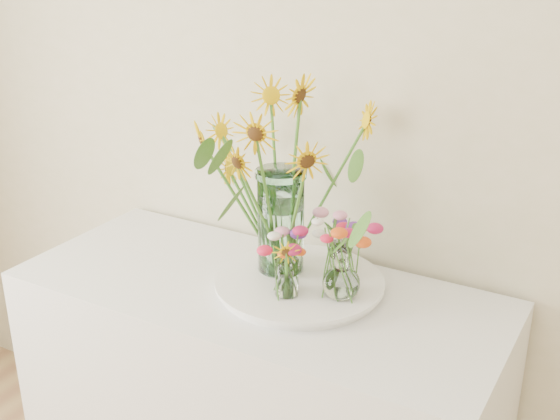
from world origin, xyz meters
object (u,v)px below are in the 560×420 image
at_px(tray, 299,285).
at_px(small_vase_b, 341,273).
at_px(mason_jar, 281,221).
at_px(small_vase_c, 340,261).
at_px(counter, 259,417).
at_px(small_vase_a, 287,278).

xyz_separation_m(tray, small_vase_b, (0.14, -0.03, 0.09)).
distance_m(mason_jar, small_vase_b, 0.24).
bearing_deg(tray, mason_jar, 156.49).
bearing_deg(small_vase_c, small_vase_b, -62.68).
height_order(tray, small_vase_c, small_vase_c).
xyz_separation_m(counter, mason_jar, (0.03, 0.08, 0.63)).
bearing_deg(tray, small_vase_c, 41.67).
height_order(tray, small_vase_a, small_vase_a).
bearing_deg(tray, small_vase_b, -11.04).
xyz_separation_m(small_vase_a, small_vase_b, (0.13, 0.07, 0.02)).
relative_size(small_vase_b, small_vase_c, 1.38).
distance_m(counter, small_vase_a, 0.54).
bearing_deg(mason_jar, counter, -109.30).
height_order(mason_jar, small_vase_c, mason_jar).
bearing_deg(counter, tray, 24.31).
bearing_deg(small_vase_a, counter, 160.46).
distance_m(tray, small_vase_a, 0.11).
xyz_separation_m(tray, mason_jar, (-0.08, 0.04, 0.17)).
bearing_deg(small_vase_c, mason_jar, -165.99).
xyz_separation_m(mason_jar, small_vase_c, (0.17, 0.04, -0.10)).
height_order(counter, mason_jar, mason_jar).
distance_m(small_vase_a, small_vase_b, 0.15).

